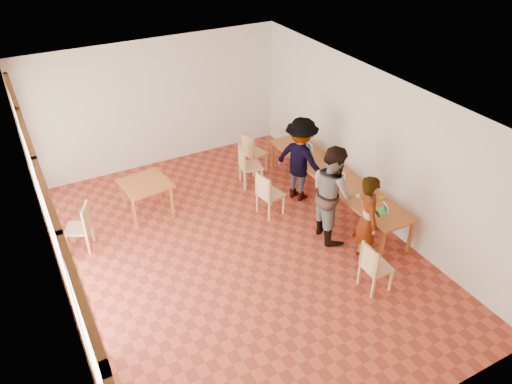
# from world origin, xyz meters

# --- Properties ---
(ground) EXTENTS (8.00, 8.00, 0.00)m
(ground) POSITION_xyz_m (0.00, 0.00, 0.00)
(ground) COLOR #A93F29
(ground) RESTS_ON ground
(wall_back) EXTENTS (6.00, 0.10, 3.00)m
(wall_back) POSITION_xyz_m (0.00, 4.00, 1.50)
(wall_back) COLOR beige
(wall_back) RESTS_ON ground
(wall_front) EXTENTS (6.00, 0.10, 3.00)m
(wall_front) POSITION_xyz_m (0.00, -4.00, 1.50)
(wall_front) COLOR beige
(wall_front) RESTS_ON ground
(wall_right) EXTENTS (0.10, 8.00, 3.00)m
(wall_right) POSITION_xyz_m (3.00, 0.00, 1.50)
(wall_right) COLOR beige
(wall_right) RESTS_ON ground
(window_wall) EXTENTS (0.10, 8.00, 3.00)m
(window_wall) POSITION_xyz_m (-2.96, 0.00, 1.50)
(window_wall) COLOR white
(window_wall) RESTS_ON ground
(ceiling) EXTENTS (6.00, 8.00, 0.04)m
(ceiling) POSITION_xyz_m (0.00, 0.00, 3.02)
(ceiling) COLOR white
(ceiling) RESTS_ON wall_back
(communal_table) EXTENTS (0.80, 4.00, 0.75)m
(communal_table) POSITION_xyz_m (2.50, 0.45, 0.70)
(communal_table) COLOR #AF5827
(communal_table) RESTS_ON ground
(side_table) EXTENTS (0.90, 0.90, 0.75)m
(side_table) POSITION_xyz_m (-1.02, 2.02, 0.67)
(side_table) COLOR #AF5827
(side_table) RESTS_ON ground
(chair_near) EXTENTS (0.44, 0.44, 0.50)m
(chair_near) POSITION_xyz_m (1.57, -1.92, 0.57)
(chair_near) COLOR tan
(chair_near) RESTS_ON ground
(chair_mid) EXTENTS (0.53, 0.53, 0.51)m
(chair_mid) POSITION_xyz_m (1.10, 0.81, 0.59)
(chair_mid) COLOR tan
(chair_mid) RESTS_ON ground
(chair_far) EXTENTS (0.54, 0.54, 0.52)m
(chair_far) POSITION_xyz_m (1.28, 2.06, 0.60)
(chair_far) COLOR tan
(chair_far) RESTS_ON ground
(chair_empty) EXTENTS (0.54, 0.54, 0.52)m
(chair_empty) POSITION_xyz_m (1.64, 2.51, 0.59)
(chair_empty) COLOR tan
(chair_empty) RESTS_ON ground
(chair_spare) EXTENTS (0.58, 0.58, 0.50)m
(chair_spare) POSITION_xyz_m (-2.41, 1.49, 0.58)
(chair_spare) COLOR tan
(chair_spare) RESTS_ON ground
(person_near) EXTENTS (0.63, 0.75, 1.76)m
(person_near) POSITION_xyz_m (1.96, -1.25, 0.88)
(person_near) COLOR gray
(person_near) RESTS_ON ground
(person_mid) EXTENTS (0.86, 1.04, 1.93)m
(person_mid) POSITION_xyz_m (1.85, -0.34, 0.96)
(person_mid) COLOR gray
(person_mid) RESTS_ON ground
(person_far) EXTENTS (1.10, 1.37, 1.86)m
(person_far) POSITION_xyz_m (2.05, 1.07, 0.93)
(person_far) COLOR gray
(person_far) RESTS_ON ground
(laptop_near) EXTENTS (0.24, 0.25, 0.18)m
(laptop_near) POSITION_xyz_m (2.50, -1.05, 0.80)
(laptop_near) COLOR green
(laptop_near) RESTS_ON communal_table
(laptop_mid) EXTENTS (0.25, 0.26, 0.18)m
(laptop_mid) POSITION_xyz_m (2.47, 0.25, 0.80)
(laptop_mid) COLOR green
(laptop_mid) RESTS_ON communal_table
(laptop_far) EXTENTS (0.25, 0.28, 0.22)m
(laptop_far) POSITION_xyz_m (2.57, 1.59, 0.81)
(laptop_far) COLOR green
(laptop_far) RESTS_ON communal_table
(yellow_mug) EXTENTS (0.14, 0.14, 0.09)m
(yellow_mug) POSITION_xyz_m (2.77, -0.70, 0.79)
(yellow_mug) COLOR yellow
(yellow_mug) RESTS_ON communal_table
(green_bottle) EXTENTS (0.07, 0.07, 0.28)m
(green_bottle) POSITION_xyz_m (2.65, 1.86, 0.89)
(green_bottle) COLOR #1B6722
(green_bottle) RESTS_ON communal_table
(clear_glass) EXTENTS (0.07, 0.07, 0.09)m
(clear_glass) POSITION_xyz_m (2.63, 1.92, 0.80)
(clear_glass) COLOR silver
(clear_glass) RESTS_ON communal_table
(condiment_cup) EXTENTS (0.08, 0.08, 0.06)m
(condiment_cup) POSITION_xyz_m (2.39, -0.44, 0.78)
(condiment_cup) COLOR white
(condiment_cup) RESTS_ON communal_table
(pink_phone) EXTENTS (0.05, 0.10, 0.01)m
(pink_phone) POSITION_xyz_m (2.56, 1.80, 0.76)
(pink_phone) COLOR #F83F5F
(pink_phone) RESTS_ON communal_table
(black_pouch) EXTENTS (0.16, 0.26, 0.09)m
(black_pouch) POSITION_xyz_m (2.61, 1.90, 0.80)
(black_pouch) COLOR black
(black_pouch) RESTS_ON communal_table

